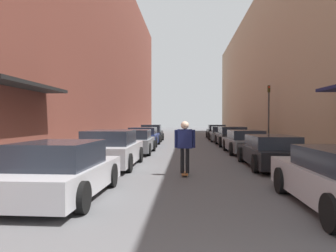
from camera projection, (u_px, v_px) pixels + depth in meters
name	position (u px, v px, depth m)	size (l,w,h in m)	color
ground	(188.00, 146.00, 22.47)	(115.68, 115.68, 0.00)	#515154
curb_strip_left	(130.00, 140.00, 27.99)	(1.80, 52.58, 0.12)	gray
curb_strip_right	(246.00, 140.00, 27.45)	(1.80, 52.58, 0.12)	gray
building_row_left	(96.00, 51.00, 28.01)	(4.90, 52.58, 15.41)	brown
building_row_right	(281.00, 67.00, 27.18)	(4.90, 52.58, 12.35)	tan
parked_car_left_0	(62.00, 171.00, 7.30)	(1.87, 4.00, 1.28)	#B7B7BC
parked_car_left_1	(111.00, 149.00, 12.25)	(1.99, 4.29, 1.37)	#B7B7BC
parked_car_left_2	(134.00, 142.00, 17.23)	(2.03, 3.96, 1.25)	gray
parked_car_left_3	(143.00, 137.00, 22.29)	(2.09, 4.15, 1.27)	navy
parked_car_left_4	(152.00, 133.00, 27.38)	(1.86, 3.95, 1.38)	#232326
parked_car_right_1	(270.00, 152.00, 12.17)	(1.85, 4.71, 1.19)	black
parked_car_right_2	(245.00, 142.00, 17.27)	(1.95, 4.27, 1.23)	gray
parked_car_right_3	(232.00, 136.00, 22.32)	(1.96, 4.50, 1.32)	#232326
parked_car_right_4	(222.00, 134.00, 27.29)	(2.04, 4.22, 1.22)	gray
parked_car_right_5	(216.00, 132.00, 32.03)	(1.89, 4.12, 1.31)	black
skateboarder	(185.00, 142.00, 10.34)	(0.66, 0.78, 1.71)	brown
traffic_light	(269.00, 109.00, 21.47)	(0.16, 0.22, 3.91)	#2D2D2D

